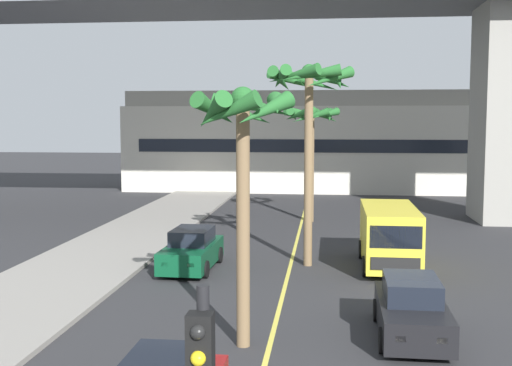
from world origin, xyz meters
TOP-DOWN VIEW (x-y plane):
  - lane_stripe_center at (0.00, 24.00)m, footprint 0.14×56.00m
  - pier_building_backdrop at (0.00, 54.71)m, footprint 29.62×8.04m
  - car_queue_second at (3.65, 18.22)m, footprint 1.89×4.13m
  - car_queue_third at (-3.72, 25.22)m, footprint 1.93×4.15m
  - delivery_van at (3.80, 26.30)m, footprint 2.18×5.26m
  - palm_tree_near_median at (-0.66, 17.07)m, footprint 2.66×2.66m
  - palm_tree_mid_median at (0.64, 26.32)m, footprint 3.46×3.51m
  - palm_tree_far_median at (0.48, 37.42)m, footprint 3.21×3.17m

SIDE VIEW (x-z plane):
  - lane_stripe_center at x=0.00m, z-range 0.00..0.01m
  - car_queue_second at x=3.65m, z-range -0.06..1.50m
  - car_queue_third at x=-3.72m, z-range -0.06..1.50m
  - delivery_van at x=3.80m, z-range 0.11..2.47m
  - pier_building_backdrop at x=0.00m, z-range -0.06..7.90m
  - palm_tree_near_median at x=-0.66m, z-range 2.05..8.57m
  - palm_tree_far_median at x=0.48m, z-range 2.16..8.64m
  - palm_tree_mid_median at x=0.64m, z-range 2.75..10.58m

